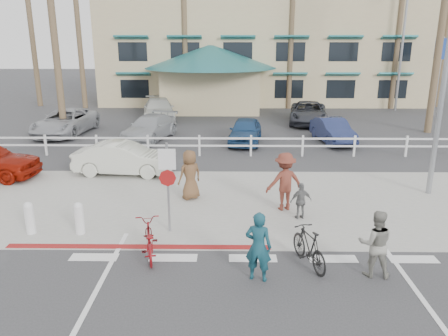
{
  "coord_description": "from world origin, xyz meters",
  "views": [
    {
      "loc": [
        -0.6,
        -9.24,
        5.32
      ],
      "look_at": [
        -0.76,
        3.54,
        1.5
      ],
      "focal_mm": 35.0,
      "sensor_mm": 36.0,
      "label": 1
    }
  ],
  "objects_px": {
    "sign_post": "(168,183)",
    "bike_black": "(309,247)",
    "bike_red": "(149,240)",
    "car_white_sedan": "(124,158)"
  },
  "relations": [
    {
      "from": "sign_post",
      "to": "car_white_sedan",
      "type": "relative_size",
      "value": 0.73
    },
    {
      "from": "sign_post",
      "to": "bike_red",
      "type": "relative_size",
      "value": 1.68
    },
    {
      "from": "bike_red",
      "to": "bike_black",
      "type": "relative_size",
      "value": 1.05
    },
    {
      "from": "bike_black",
      "to": "sign_post",
      "type": "bearing_deg",
      "value": -46.13
    },
    {
      "from": "sign_post",
      "to": "car_white_sedan",
      "type": "height_order",
      "value": "sign_post"
    },
    {
      "from": "bike_black",
      "to": "bike_red",
      "type": "bearing_deg",
      "value": -24.48
    },
    {
      "from": "bike_red",
      "to": "sign_post",
      "type": "bearing_deg",
      "value": -114.78
    },
    {
      "from": "sign_post",
      "to": "bike_red",
      "type": "height_order",
      "value": "sign_post"
    },
    {
      "from": "sign_post",
      "to": "car_white_sedan",
      "type": "distance_m",
      "value": 6.09
    },
    {
      "from": "sign_post",
      "to": "bike_black",
      "type": "distance_m",
      "value": 4.21
    }
  ]
}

